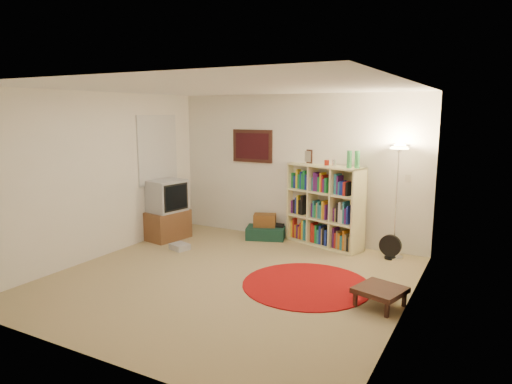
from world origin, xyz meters
TOP-DOWN VIEW (x-y plane):
  - room at (-0.05, 0.05)m, footprint 4.54×4.54m
  - bookshelf at (0.56, 2.13)m, footprint 1.40×0.78m
  - floor_lamp at (1.75, 1.97)m, footprint 0.42×0.42m
  - floor_fan at (1.71, 1.89)m, footprint 0.33×0.18m
  - tv_stand at (-1.98, 1.19)m, footprint 0.62×0.79m
  - dvd_box at (-1.40, 0.77)m, footprint 0.34×0.31m
  - suitcase at (-0.46, 2.01)m, footprint 0.76×0.62m
  - wicker_basket at (-0.50, 2.03)m, footprint 0.45×0.39m
  - duffel_bag at (-0.38, 2.17)m, footprint 0.43×0.39m
  - red_rug at (1.00, 0.31)m, footprint 1.66×1.66m
  - side_table at (1.98, 0.09)m, footprint 0.62×0.62m

SIDE VIEW (x-z plane):
  - red_rug at x=1.00m, z-range 0.00..0.01m
  - dvd_box at x=-1.40m, z-range 0.00..0.10m
  - suitcase at x=-0.46m, z-range 0.00..0.21m
  - duffel_bag at x=-0.38m, z-range 0.00..0.25m
  - floor_fan at x=1.71m, z-range 0.00..0.38m
  - side_table at x=1.98m, z-range 0.08..0.31m
  - wicker_basket at x=-0.50m, z-range 0.21..0.43m
  - tv_stand at x=-1.98m, z-range -0.02..1.02m
  - bookshelf at x=0.56m, z-range -0.16..1.46m
  - room at x=-0.05m, z-range -0.01..2.53m
  - floor_lamp at x=1.75m, z-range 0.57..2.31m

